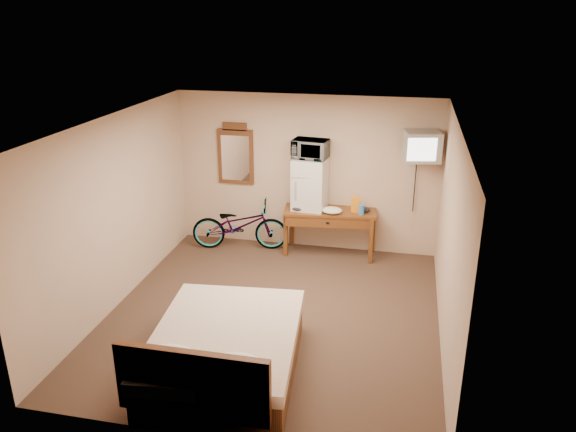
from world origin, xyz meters
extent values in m
plane|color=#493324|center=(0.00, 0.00, 0.00)|extent=(4.60, 4.60, 0.00)
plane|color=silver|center=(0.00, 0.00, 2.50)|extent=(4.60, 4.60, 0.00)
cube|color=#C8A98D|center=(0.00, 2.30, 1.25)|extent=(4.20, 0.04, 2.50)
cube|color=#C8A98D|center=(0.00, -2.30, 1.25)|extent=(4.20, 0.04, 2.50)
cube|color=#C8A98D|center=(-2.10, 0.00, 1.25)|extent=(0.04, 4.60, 2.50)
cube|color=#C8A98D|center=(2.10, 0.00, 1.25)|extent=(0.04, 4.60, 2.50)
cube|color=#EEE5CF|center=(-0.08, 2.29, 0.92)|extent=(0.08, 0.01, 0.13)
cube|color=brown|center=(0.44, 2.04, 0.73)|extent=(1.49, 0.70, 0.04)
cube|color=brown|center=(-0.23, 1.81, 0.35)|extent=(0.06, 0.06, 0.71)
cube|color=brown|center=(1.11, 1.81, 0.35)|extent=(0.06, 0.06, 0.71)
cube|color=brown|center=(-0.23, 2.27, 0.35)|extent=(0.06, 0.06, 0.71)
cube|color=brown|center=(1.11, 2.27, 0.35)|extent=(0.06, 0.06, 0.71)
cube|color=brown|center=(0.44, 1.79, 0.63)|extent=(1.32, 0.18, 0.16)
cube|color=black|center=(0.44, 1.77, 0.63)|extent=(0.05, 0.02, 0.03)
cube|color=silver|center=(0.10, 2.06, 1.16)|extent=(0.53, 0.51, 0.81)
cube|color=#9E9F99|center=(0.10, 1.81, 1.32)|extent=(0.50, 0.01, 0.00)
cylinder|color=#9E9F99|center=(-0.08, 1.81, 1.11)|extent=(0.02, 0.02, 0.29)
imported|color=silver|center=(0.10, 2.06, 1.71)|extent=(0.57, 0.43, 0.29)
cube|color=orange|center=(0.83, 2.03, 0.88)|extent=(0.13, 0.08, 0.26)
cylinder|color=#3874BF|center=(0.93, 1.94, 0.83)|extent=(0.09, 0.09, 0.16)
ellipsoid|color=silver|center=(0.48, 1.89, 0.80)|extent=(0.32, 0.25, 0.10)
ellipsoid|color=black|center=(-0.05, 1.90, 0.80)|extent=(0.25, 0.18, 0.09)
ellipsoid|color=black|center=(0.97, 2.07, 0.79)|extent=(0.17, 0.14, 0.08)
cube|color=black|center=(1.75, 2.28, 1.74)|extent=(0.14, 0.02, 0.14)
cylinder|color=black|center=(1.75, 2.24, 1.74)|extent=(0.05, 0.30, 0.05)
cube|color=#9E9F99|center=(1.75, 2.02, 1.85)|extent=(0.58, 0.51, 0.44)
cube|color=white|center=(1.75, 1.81, 1.85)|extent=(0.41, 0.10, 0.33)
cube|color=black|center=(1.75, 2.23, 1.85)|extent=(0.31, 0.08, 0.27)
cube|color=brown|center=(-1.16, 2.27, 1.46)|extent=(0.59, 0.04, 0.90)
cube|color=brown|center=(-1.16, 2.27, 1.96)|extent=(0.40, 0.04, 0.13)
cube|color=white|center=(-1.16, 2.25, 1.44)|extent=(0.47, 0.01, 0.74)
imported|color=black|center=(-1.03, 1.95, 0.41)|extent=(1.63, 0.82, 0.82)
cube|color=brown|center=(-0.21, -1.30, 0.20)|extent=(1.65, 2.09, 0.40)
cube|color=#F8E7C0|center=(-0.21, -1.30, 0.45)|extent=(1.69, 2.13, 0.14)
cube|color=brown|center=(-0.21, -2.26, 0.55)|extent=(1.47, 0.08, 0.70)
ellipsoid|color=white|center=(-0.55, -1.95, 0.58)|extent=(0.57, 0.35, 0.20)
ellipsoid|color=white|center=(0.13, -1.95, 0.58)|extent=(0.57, 0.35, 0.20)
camera|label=1|loc=(1.53, -6.20, 3.77)|focal=35.00mm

